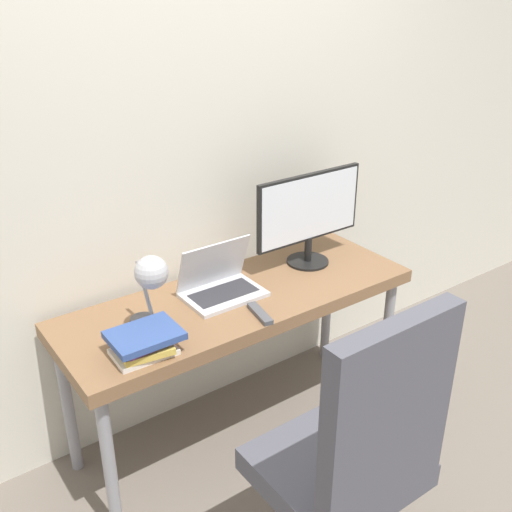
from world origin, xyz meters
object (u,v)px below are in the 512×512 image
Objects in this scene: monitor at (309,213)px; laptop at (220,284)px; book_stack at (144,342)px; office_chair at (358,449)px; desk_lamp at (151,277)px.

laptop is at bearing -177.29° from monitor.
office_chair is at bearing -63.58° from book_stack.
desk_lamp reaches higher than laptop.
desk_lamp is at bearing 46.20° from book_stack.
laptop is at bearing 84.23° from office_chair.
monitor reaches higher than laptop.
laptop is 0.52m from book_stack.
laptop is 0.98m from office_chair.
monitor is at bearing 9.00° from desk_lamp.
desk_lamp is (-0.90, -0.14, -0.01)m from monitor.
book_stack is (-0.37, 0.75, 0.15)m from office_chair.
laptop is 0.45m from desk_lamp.
desk_lamp is at bearing -162.74° from laptop.
laptop is 0.56m from monitor.
laptop is 1.31× the size of book_stack.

